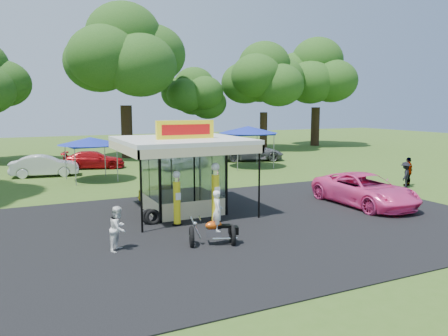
{
  "coord_description": "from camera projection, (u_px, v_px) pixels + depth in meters",
  "views": [
    {
      "loc": [
        -8.66,
        -13.38,
        4.82
      ],
      "look_at": [
        -0.37,
        4.0,
        2.05
      ],
      "focal_mm": 35.0,
      "sensor_mm": 36.0,
      "label": 1
    }
  ],
  "objects": [
    {
      "name": "motorcycle",
      "position": [
        216.0,
        224.0,
        15.03
      ],
      "size": [
        1.78,
        1.23,
        2.02
      ],
      "rotation": [
        0.0,
        0.0,
        -0.31
      ],
      "color": "black",
      "rests_on": "ground"
    },
    {
      "name": "oak_far_c",
      "position": [
        125.0,
        63.0,
        39.46
      ],
      "size": [
        11.59,
        11.59,
        13.65
      ],
      "color": "black",
      "rests_on": "ground"
    },
    {
      "name": "oak_far_d",
      "position": [
        194.0,
        99.0,
        45.63
      ],
      "size": [
        7.2,
        7.2,
        8.57
      ],
      "color": "black",
      "rests_on": "ground"
    },
    {
      "name": "bg_car_d",
      "position": [
        253.0,
        152.0,
        38.39
      ],
      "size": [
        5.83,
        3.89,
        1.49
      ],
      "primitive_type": "imported",
      "rotation": [
        0.0,
        0.0,
        1.28
      ],
      "color": "#5E5F61",
      "rests_on": "ground"
    },
    {
      "name": "bg_car_b",
      "position": [
        94.0,
        160.0,
        33.6
      ],
      "size": [
        4.94,
        3.06,
        1.33
      ],
      "primitive_type": "imported",
      "rotation": [
        0.0,
        0.0,
        1.29
      ],
      "color": "#B30D12",
      "rests_on": "ground"
    },
    {
      "name": "bg_car_c",
      "position": [
        184.0,
        160.0,
        33.29
      ],
      "size": [
        4.53,
        2.97,
        1.43
      ],
      "primitive_type": "imported",
      "rotation": [
        0.0,
        0.0,
        1.9
      ],
      "color": "silver",
      "rests_on": "ground"
    },
    {
      "name": "oak_far_f",
      "position": [
        317.0,
        78.0,
        51.88
      ],
      "size": [
        10.37,
        10.37,
        12.5
      ],
      "color": "black",
      "rests_on": "ground"
    },
    {
      "name": "kiosk_car",
      "position": [
        167.0,
        193.0,
        21.84
      ],
      "size": [
        2.82,
        1.13,
        0.96
      ],
      "primitive_type": "imported",
      "rotation": [
        0.0,
        0.0,
        1.57
      ],
      "color": "yellow",
      "rests_on": "ground"
    },
    {
      "name": "pink_sedan",
      "position": [
        365.0,
        190.0,
        21.08
      ],
      "size": [
        2.62,
        5.61,
        1.56
      ],
      "primitive_type": "imported",
      "rotation": [
        0.0,
        0.0,
        -0.01
      ],
      "color": "#FE4598",
      "rests_on": "ground"
    },
    {
      "name": "oak_far_e",
      "position": [
        264.0,
        83.0,
        46.94
      ],
      "size": [
        9.52,
        9.52,
        11.33
      ],
      "color": "black",
      "rests_on": "ground"
    },
    {
      "name": "bg_car_a",
      "position": [
        45.0,
        166.0,
        29.79
      ],
      "size": [
        4.58,
        2.09,
        1.46
      ],
      "primitive_type": "imported",
      "rotation": [
        0.0,
        0.0,
        1.44
      ],
      "color": "silver",
      "rests_on": "ground"
    },
    {
      "name": "tent_west",
      "position": [
        90.0,
        141.0,
        27.87
      ],
      "size": [
        4.02,
        4.02,
        2.81
      ],
      "rotation": [
        0.0,
        0.0,
        0.11
      ],
      "color": "gray",
      "rests_on": "ground"
    },
    {
      "name": "gas_pump_right",
      "position": [
        215.0,
        194.0,
        17.88
      ],
      "size": [
        0.47,
        0.47,
        2.51
      ],
      "color": "black",
      "rests_on": "ground"
    },
    {
      "name": "spectator_east_a",
      "position": [
        405.0,
        175.0,
        25.69
      ],
      "size": [
        1.14,
        1.04,
        1.54
      ],
      "primitive_type": "imported",
      "rotation": [
        0.0,
        0.0,
        3.75
      ],
      "color": "black",
      "rests_on": "ground"
    },
    {
      "name": "asphalt_apron",
      "position": [
        253.0,
        222.0,
        18.12
      ],
      "size": [
        20.0,
        14.0,
        0.04
      ],
      "primitive_type": "cube",
      "color": "black",
      "rests_on": "ground"
    },
    {
      "name": "spectator_east_b",
      "position": [
        408.0,
        172.0,
        26.26
      ],
      "size": [
        1.1,
        0.75,
        1.74
      ],
      "primitive_type": "imported",
      "rotation": [
        0.0,
        0.0,
        3.5
      ],
      "color": "gray",
      "rests_on": "ground"
    },
    {
      "name": "gas_station_kiosk",
      "position": [
        182.0,
        173.0,
        19.69
      ],
      "size": [
        5.4,
        5.4,
        4.18
      ],
      "color": "white",
      "rests_on": "ground"
    },
    {
      "name": "tent_east",
      "position": [
        248.0,
        130.0,
        34.0
      ],
      "size": [
        4.61,
        4.61,
        3.22
      ],
      "rotation": [
        0.0,
        0.0,
        -0.08
      ],
      "color": "gray",
      "rests_on": "ground"
    },
    {
      "name": "gas_pump_left",
      "position": [
        177.0,
        200.0,
        17.49
      ],
      "size": [
        0.42,
        0.42,
        2.24
      ],
      "color": "black",
      "rests_on": "ground"
    },
    {
      "name": "ground",
      "position": [
        279.0,
        235.0,
        16.33
      ],
      "size": [
        120.0,
        120.0,
        0.0
      ],
      "primitive_type": "plane",
      "color": "#3A5A1C",
      "rests_on": "ground"
    },
    {
      "name": "spectator_west",
      "position": [
        118.0,
        229.0,
        14.51
      ],
      "size": [
        0.9,
        0.94,
        1.52
      ],
      "primitive_type": "imported",
      "rotation": [
        0.0,
        0.0,
        0.94
      ],
      "color": "white",
      "rests_on": "ground"
    },
    {
      "name": "spare_tires",
      "position": [
        151.0,
        217.0,
        17.72
      ],
      "size": [
        0.78,
        0.47,
        0.67
      ],
      "rotation": [
        0.0,
        0.0,
        -0.03
      ],
      "color": "black",
      "rests_on": "ground"
    }
  ]
}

